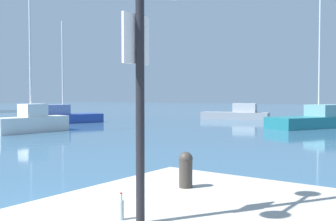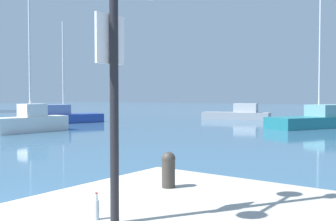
# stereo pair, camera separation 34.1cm
# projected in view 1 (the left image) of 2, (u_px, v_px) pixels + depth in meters

# --- Properties ---
(water) EXTENTS (160.00, 160.00, 0.00)m
(water) POSITION_uv_depth(u_px,v_px,m) (45.00, 126.00, 30.63)
(water) COLOR #38607F
(water) RESTS_ON ground
(bottle) EXTENTS (0.07, 0.07, 0.32)m
(bottle) POSITION_uv_depth(u_px,v_px,m) (121.00, 209.00, 4.75)
(bottle) COLOR silver
(bottle) RESTS_ON pier_quay
(mooring_bollard) EXTENTS (0.22, 0.22, 0.57)m
(mooring_bollard) POSITION_uv_depth(u_px,v_px,m) (186.00, 168.00, 6.40)
(mooring_bollard) COLOR #38332D
(mooring_bollard) RESTS_ON pier_quay
(sailboat_white_distant_east) EXTENTS (4.99, 1.43, 8.67)m
(sailboat_white_distant_east) POSITION_uv_depth(u_px,v_px,m) (31.00, 121.00, 25.71)
(sailboat_white_distant_east) COLOR white
(sailboat_white_distant_east) RESTS_ON water
(motorboat_grey_behind_lamppost) EXTENTS (3.34, 6.70, 1.55)m
(motorboat_grey_behind_lamppost) POSITION_uv_depth(u_px,v_px,m) (237.00, 114.00, 39.33)
(motorboat_grey_behind_lamppost) COLOR gray
(motorboat_grey_behind_lamppost) RESTS_ON water
(sailboat_blue_far_left) EXTENTS (6.81, 3.94, 8.48)m
(sailboat_blue_far_left) POSITION_uv_depth(u_px,v_px,m) (61.00, 116.00, 33.72)
(sailboat_blue_far_left) COLOR #233D93
(sailboat_blue_far_left) RESTS_ON water
(sailboat_teal_mid_harbor) EXTENTS (8.44, 5.81, 13.71)m
(sailboat_teal_mid_harbor) POSITION_uv_depth(u_px,v_px,m) (321.00, 118.00, 29.56)
(sailboat_teal_mid_harbor) COLOR #1E707A
(sailboat_teal_mid_harbor) RESTS_ON water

